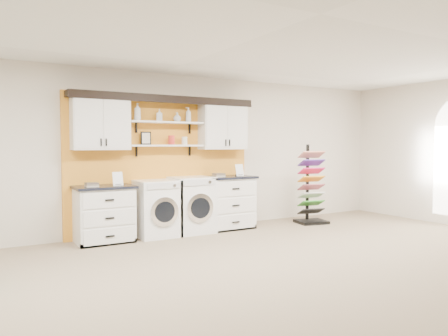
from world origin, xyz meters
TOP-DOWN VIEW (x-y plane):
  - floor at (0.00, 0.00)m, footprint 10.00×10.00m
  - ceiling at (0.00, 0.00)m, footprint 10.00×10.00m
  - wall_back at (0.00, 4.00)m, footprint 10.00×0.00m
  - accent_panel at (0.00, 3.96)m, footprint 3.40×0.07m
  - upper_cabinet_left at (-1.13, 3.79)m, footprint 0.90×0.35m
  - upper_cabinet_right at (1.13, 3.79)m, footprint 0.90×0.35m
  - shelf_lower at (0.00, 3.80)m, footprint 1.32×0.28m
  - shelf_upper at (0.00, 3.80)m, footprint 1.32×0.28m
  - crown_molding at (0.00, 3.81)m, footprint 3.30×0.41m
  - picture_frame at (-0.35, 3.85)m, footprint 0.18×0.02m
  - canister_red at (0.10, 3.80)m, footprint 0.11×0.11m
  - canister_cream at (0.35, 3.80)m, footprint 0.10×0.10m
  - base_cabinet_left at (-1.13, 3.64)m, footprint 0.92×0.66m
  - base_cabinet_right at (1.13, 3.64)m, footprint 0.99×0.66m
  - washer at (-0.25, 3.64)m, footprint 0.68×0.71m
  - dryer at (0.40, 3.64)m, footprint 0.70×0.71m
  - sample_rack at (2.85, 3.28)m, footprint 0.65×0.58m
  - soap_bottle_a at (-0.51, 3.80)m, footprint 0.16×0.16m
  - soap_bottle_b at (-0.12, 3.80)m, footprint 0.13×0.13m
  - soap_bottle_c at (0.21, 3.80)m, footprint 0.18×0.18m
  - soap_bottle_d at (0.43, 3.80)m, footprint 0.11×0.11m

SIDE VIEW (x-z plane):
  - floor at x=0.00m, z-range 0.00..0.00m
  - base_cabinet_left at x=-1.13m, z-range 0.00..0.90m
  - washer at x=-0.25m, z-range 0.00..0.95m
  - base_cabinet_right at x=1.13m, z-range 0.00..0.97m
  - dryer at x=0.40m, z-range 0.00..0.98m
  - sample_rack at x=2.85m, z-range -0.27..1.28m
  - accent_panel at x=0.00m, z-range 0.00..2.40m
  - wall_back at x=0.00m, z-range -3.60..6.40m
  - shelf_lower at x=0.00m, z-range 1.52..1.54m
  - canister_cream at x=0.35m, z-range 1.54..1.69m
  - canister_red at x=0.10m, z-range 1.54..1.71m
  - picture_frame at x=-0.35m, z-range 1.54..1.77m
  - upper_cabinet_left at x=-1.13m, z-range 1.46..2.30m
  - upper_cabinet_right at x=1.13m, z-range 1.46..2.30m
  - shelf_upper at x=0.00m, z-range 1.92..1.94m
  - soap_bottle_c at x=0.21m, z-range 1.95..2.11m
  - soap_bottle_b at x=-0.12m, z-range 1.95..2.16m
  - soap_bottle_d at x=0.43m, z-range 1.94..2.20m
  - soap_bottle_a at x=-0.51m, z-range 1.95..2.23m
  - crown_molding at x=0.00m, z-range 2.26..2.39m
  - ceiling at x=0.00m, z-range 2.80..2.80m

